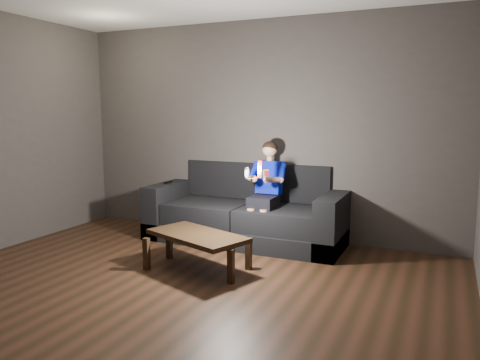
% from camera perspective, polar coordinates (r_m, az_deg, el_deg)
% --- Properties ---
extents(floor, '(5.00, 5.00, 0.00)m').
position_cam_1_polar(floor, '(4.02, -11.36, -14.96)').
color(floor, black).
rests_on(floor, ground).
extents(back_wall, '(5.00, 0.04, 2.70)m').
position_cam_1_polar(back_wall, '(5.91, 2.42, 6.12)').
color(back_wall, '#3E3735').
rests_on(back_wall, ground).
extents(sofa, '(2.41, 1.04, 0.93)m').
position_cam_1_polar(sofa, '(5.79, 0.91, -4.38)').
color(sofa, black).
rests_on(sofa, floor).
extents(child, '(0.44, 0.54, 1.08)m').
position_cam_1_polar(child, '(5.54, 3.23, -0.26)').
color(child, black).
rests_on(child, sofa).
extents(wii_remote_red, '(0.05, 0.08, 0.19)m').
position_cam_1_polar(wii_remote_red, '(5.10, 2.46, 1.31)').
color(wii_remote_red, red).
rests_on(wii_remote_red, child).
extents(nunchuk_white, '(0.06, 0.09, 0.14)m').
position_cam_1_polar(nunchuk_white, '(5.17, 0.86, 0.91)').
color(nunchuk_white, white).
rests_on(nunchuk_white, child).
extents(wii_remote_black, '(0.05, 0.16, 0.03)m').
position_cam_1_polar(wii_remote_black, '(6.15, -8.74, -0.25)').
color(wii_remote_black, black).
rests_on(wii_remote_black, sofa).
extents(coffee_table, '(1.14, 0.84, 0.37)m').
position_cam_1_polar(coffee_table, '(4.73, -5.21, -7.10)').
color(coffee_table, black).
rests_on(coffee_table, floor).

